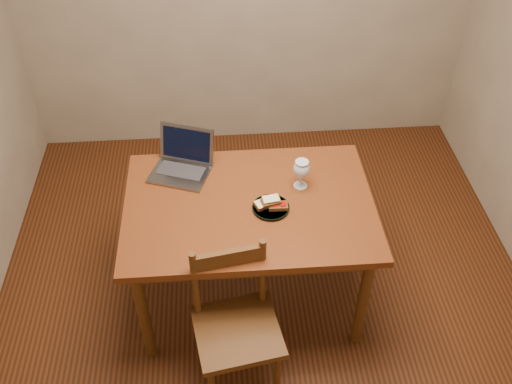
{
  "coord_description": "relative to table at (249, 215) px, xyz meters",
  "views": [
    {
      "loc": [
        -0.21,
        -2.14,
        2.78
      ],
      "look_at": [
        -0.05,
        0.02,
        0.8
      ],
      "focal_mm": 40.0,
      "sensor_mm": 36.0,
      "label": 1
    }
  ],
  "objects": [
    {
      "name": "sandwich_top",
      "position": [
        0.11,
        -0.04,
        0.14
      ],
      "size": [
        0.11,
        0.08,
        0.03
      ],
      "primitive_type": null,
      "rotation": [
        0.0,
        0.0,
        0.25
      ],
      "color": "#381E0C",
      "rests_on": "plate"
    },
    {
      "name": "laptop",
      "position": [
        -0.34,
        0.31,
        0.15
      ],
      "size": [
        0.39,
        0.37,
        0.22
      ],
      "rotation": [
        0.0,
        0.0,
        -0.34
      ],
      "color": "slate",
      "rests_on": "table"
    },
    {
      "name": "sandwich_cheese",
      "position": [
        0.08,
        -0.04,
        0.12
      ],
      "size": [
        0.11,
        0.09,
        0.03
      ],
      "primitive_type": null,
      "rotation": [
        0.0,
        0.0,
        0.37
      ],
      "color": "#381E0C",
      "rests_on": "plate"
    },
    {
      "name": "table",
      "position": [
        0.0,
        0.0,
        0.0
      ],
      "size": [
        1.3,
        0.9,
        0.74
      ],
      "color": "#431D0B",
      "rests_on": "floor"
    },
    {
      "name": "milk_glass",
      "position": [
        0.28,
        0.12,
        0.17
      ],
      "size": [
        0.09,
        0.09,
        0.17
      ],
      "primitive_type": null,
      "color": "white",
      "rests_on": "table"
    },
    {
      "name": "sandwich_tomato",
      "position": [
        0.15,
        -0.06,
        0.12
      ],
      "size": [
        0.1,
        0.06,
        0.03
      ],
      "primitive_type": null,
      "rotation": [
        0.0,
        0.0,
        -0.02
      ],
      "color": "#381E0C",
      "rests_on": "plate"
    },
    {
      "name": "chair",
      "position": [
        -0.1,
        -0.53,
        -0.18
      ],
      "size": [
        0.46,
        0.45,
        0.43
      ],
      "rotation": [
        0.0,
        0.0,
        0.17
      ],
      "color": "#44230E",
      "rests_on": "floor"
    },
    {
      "name": "plate",
      "position": [
        0.11,
        -0.05,
        0.09
      ],
      "size": [
        0.19,
        0.19,
        0.02
      ],
      "primitive_type": "cylinder",
      "color": "black",
      "rests_on": "table"
    },
    {
      "name": "floor",
      "position": [
        0.09,
        -0.0,
        -0.66
      ],
      "size": [
        3.2,
        3.2,
        0.02
      ],
      "primitive_type": "cube",
      "color": "black",
      "rests_on": "ground"
    }
  ]
}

